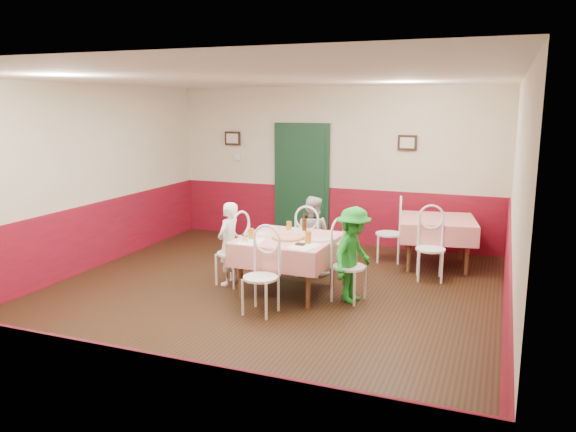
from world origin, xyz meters
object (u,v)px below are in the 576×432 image
(chair_right, at_px, (349,267))
(diner_far, at_px, (312,235))
(glass_a, at_px, (251,234))
(chair_left, at_px, (232,253))
(glass_b, at_px, (308,237))
(chair_second_a, at_px, (389,234))
(second_table, at_px, (436,242))
(beer_bottle, at_px, (304,223))
(diner_left, at_px, (229,244))
(pizza, at_px, (288,238))
(diner_right, at_px, (353,255))
(wallet, at_px, (300,244))
(chair_near, at_px, (260,278))
(chair_second_b, at_px, (430,249))
(glass_c, at_px, (289,226))
(main_table, at_px, (288,265))
(chair_far, at_px, (310,245))

(chair_right, relative_size, diner_far, 0.76)
(glass_a, bearing_deg, chair_left, 146.73)
(chair_right, relative_size, glass_b, 5.96)
(chair_second_a, xyz_separation_m, glass_b, (-0.61, -2.21, 0.39))
(second_table, bearing_deg, beer_bottle, -135.57)
(diner_left, bearing_deg, chair_second_a, 141.71)
(second_table, bearing_deg, pizza, -129.20)
(diner_far, distance_m, diner_right, 1.27)
(chair_left, height_order, wallet, chair_left)
(chair_near, height_order, beer_bottle, beer_bottle)
(chair_second_b, height_order, diner_left, diner_left)
(chair_second_b, height_order, beer_bottle, beer_bottle)
(chair_second_b, bearing_deg, chair_left, -164.37)
(glass_c, bearing_deg, glass_b, -50.54)
(chair_right, relative_size, diner_right, 0.73)
(pizza, bearing_deg, glass_c, 109.73)
(glass_c, bearing_deg, beer_bottle, 3.87)
(glass_b, bearing_deg, chair_near, -120.55)
(diner_left, bearing_deg, beer_bottle, 116.16)
(chair_right, xyz_separation_m, chair_second_b, (0.86, 1.28, 0.00))
(wallet, height_order, diner_far, diner_far)
(chair_second_a, xyz_separation_m, diner_far, (-0.93, -1.11, 0.14))
(second_table, distance_m, pizza, 2.70)
(diner_far, bearing_deg, diner_left, 46.58)
(chair_second_b, xyz_separation_m, beer_bottle, (-1.63, -0.85, 0.42))
(chair_right, relative_size, diner_left, 0.77)
(second_table, xyz_separation_m, beer_bottle, (-1.63, -1.60, 0.50))
(main_table, height_order, chair_right, chair_right)
(main_table, xyz_separation_m, pizza, (0.03, -0.06, 0.40))
(main_table, bearing_deg, chair_second_a, 64.39)
(second_table, distance_m, diner_left, 3.28)
(diner_far, relative_size, diner_right, 0.95)
(chair_far, xyz_separation_m, diner_right, (0.87, -0.88, 0.17))
(glass_a, xyz_separation_m, glass_b, (0.78, 0.05, 0.01))
(chair_far, bearing_deg, glass_a, 68.28)
(glass_a, height_order, glass_c, glass_a)
(second_table, bearing_deg, chair_right, -112.98)
(chair_left, relative_size, beer_bottle, 3.94)
(chair_right, xyz_separation_m, glass_b, (-0.49, -0.18, 0.39))
(wallet, distance_m, diner_right, 0.69)
(wallet, xyz_separation_m, diner_far, (-0.26, 1.23, -0.18))
(glass_c, bearing_deg, diner_left, -154.36)
(chair_second_a, relative_size, glass_a, 6.52)
(diner_right, bearing_deg, glass_c, 80.42)
(glass_b, distance_m, diner_far, 1.18)
(chair_right, bearing_deg, beer_bottle, 71.65)
(second_table, height_order, diner_left, diner_left)
(chair_second_b, bearing_deg, glass_c, -165.03)
(chair_far, height_order, pizza, chair_far)
(chair_left, xyz_separation_m, chair_right, (1.70, -0.05, 0.00))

